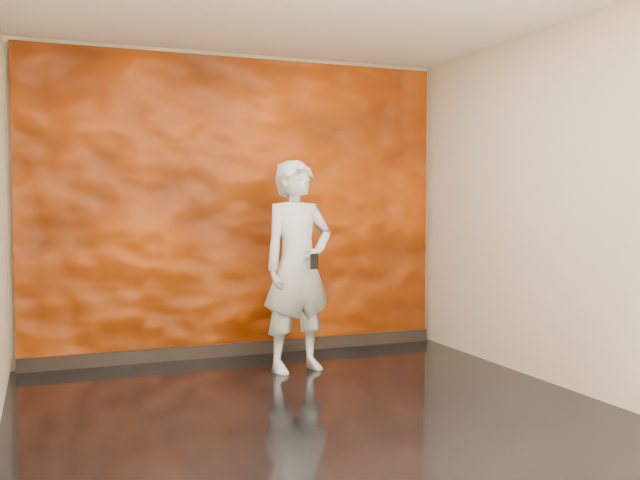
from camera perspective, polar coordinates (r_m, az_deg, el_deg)
The scene contains 5 objects.
room at distance 4.80m, azimuth -0.32°, elevation 2.72°, with size 4.02×4.02×2.81m.
feature_wall at distance 6.66m, azimuth -6.37°, elevation 2.62°, with size 3.90×0.06×2.75m, color #C03B01.
baseboard at distance 6.76m, azimuth -6.22°, elevation -8.64°, with size 3.90×0.04×0.12m, color black.
man at distance 6.01m, azimuth -1.79°, elevation -2.09°, with size 0.65×0.43×1.78m, color #90969F.
phone at distance 5.78m, azimuth -0.46°, elevation -1.72°, with size 0.07×0.01×0.13m, color black.
Camera 1 is at (-1.72, -4.48, 1.42)m, focal length 40.00 mm.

